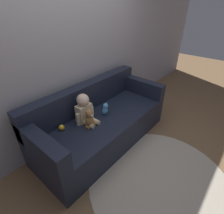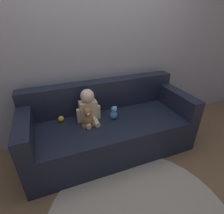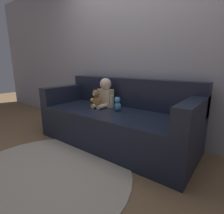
{
  "view_description": "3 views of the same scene",
  "coord_description": "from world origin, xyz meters",
  "px_view_note": "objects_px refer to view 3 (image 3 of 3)",
  "views": [
    {
      "loc": [
        -1.52,
        -1.46,
        1.91
      ],
      "look_at": [
        0.18,
        -0.02,
        0.54
      ],
      "focal_mm": 28.0,
      "sensor_mm": 36.0,
      "label": 1
    },
    {
      "loc": [
        -0.66,
        -1.75,
        1.69
      ],
      "look_at": [
        0.03,
        0.01,
        0.65
      ],
      "focal_mm": 28.0,
      "sensor_mm": 36.0,
      "label": 2
    },
    {
      "loc": [
        1.35,
        -1.8,
        1.06
      ],
      "look_at": [
        0.03,
        -0.09,
        0.54
      ],
      "focal_mm": 28.0,
      "sensor_mm": 36.0,
      "label": 3
    }
  ],
  "objects_px": {
    "couch": "(116,120)",
    "toy_ball": "(92,100)",
    "teddy_bear_brown": "(96,99)",
    "person_baby": "(105,94)",
    "plush_toy_side": "(118,104)"
  },
  "relations": [
    {
      "from": "couch",
      "to": "toy_ball",
      "type": "bearing_deg",
      "value": 166.23
    },
    {
      "from": "couch",
      "to": "teddy_bear_brown",
      "type": "distance_m",
      "value": 0.4
    },
    {
      "from": "couch",
      "to": "toy_ball",
      "type": "distance_m",
      "value": 0.63
    },
    {
      "from": "couch",
      "to": "teddy_bear_brown",
      "type": "xyz_separation_m",
      "value": [
        -0.29,
        -0.08,
        0.27
      ]
    },
    {
      "from": "couch",
      "to": "person_baby",
      "type": "height_order",
      "value": "person_baby"
    },
    {
      "from": "teddy_bear_brown",
      "to": "toy_ball",
      "type": "bearing_deg",
      "value": 142.83
    },
    {
      "from": "teddy_bear_brown",
      "to": "toy_ball",
      "type": "distance_m",
      "value": 0.38
    },
    {
      "from": "person_baby",
      "to": "teddy_bear_brown",
      "type": "distance_m",
      "value": 0.16
    },
    {
      "from": "plush_toy_side",
      "to": "toy_ball",
      "type": "xyz_separation_m",
      "value": [
        -0.64,
        0.19,
        -0.05
      ]
    },
    {
      "from": "couch",
      "to": "toy_ball",
      "type": "xyz_separation_m",
      "value": [
        -0.59,
        0.14,
        0.19
      ]
    },
    {
      "from": "person_baby",
      "to": "plush_toy_side",
      "type": "height_order",
      "value": "person_baby"
    },
    {
      "from": "person_baby",
      "to": "toy_ball",
      "type": "height_order",
      "value": "person_baby"
    },
    {
      "from": "person_baby",
      "to": "teddy_bear_brown",
      "type": "relative_size",
      "value": 1.62
    },
    {
      "from": "person_baby",
      "to": "plush_toy_side",
      "type": "xyz_separation_m",
      "value": [
        0.3,
        -0.1,
        -0.09
      ]
    },
    {
      "from": "person_baby",
      "to": "toy_ball",
      "type": "distance_m",
      "value": 0.38
    }
  ]
}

